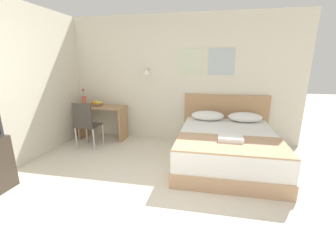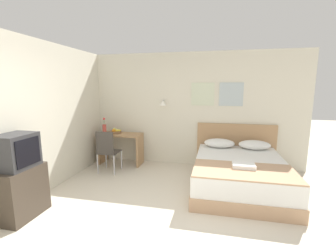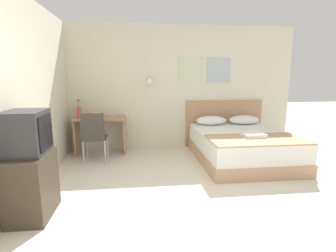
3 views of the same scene
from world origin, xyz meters
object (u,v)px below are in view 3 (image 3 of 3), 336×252
at_px(throw_blanket, 257,139).
at_px(headboard, 223,123).
at_px(pillow_right, 244,120).
at_px(television, 27,133).
at_px(tv_stand, 32,185).
at_px(desk, 101,129).
at_px(desk_chair, 94,134).
at_px(fruit_bowl, 93,115).
at_px(folded_towel_near_foot, 254,135).
at_px(bed, 241,146).
at_px(pillow_left, 211,120).
at_px(flower_vase, 79,112).

bearing_deg(throw_blanket, headboard, 90.00).
height_order(pillow_right, television, television).
bearing_deg(pillow_right, television, -145.05).
height_order(throw_blanket, tv_stand, tv_stand).
height_order(desk, television, television).
relative_size(desk_chair, fruit_bowl, 3.23).
distance_m(folded_towel_near_foot, desk_chair, 2.82).
distance_m(headboard, folded_towel_near_foot, 1.54).
bearing_deg(fruit_bowl, pillow_right, -0.39).
relative_size(pillow_right, tv_stand, 0.89).
bearing_deg(desk, tv_stand, -100.40).
bearing_deg(headboard, throw_blanket, -90.00).
xyz_separation_m(desk, fruit_bowl, (-0.14, 0.02, 0.28)).
xyz_separation_m(desk_chair, television, (-0.41, -1.82, 0.44)).
bearing_deg(folded_towel_near_foot, bed, 91.23).
bearing_deg(television, pillow_right, 34.95).
bearing_deg(bed, folded_towel_near_foot, -88.77).
distance_m(headboard, tv_stand, 4.17).
relative_size(desk, fruit_bowl, 3.50).
distance_m(bed, headboard, 1.11).
xyz_separation_m(headboard, fruit_bowl, (-2.84, -0.25, 0.27)).
relative_size(pillow_left, folded_towel_near_foot, 1.84).
distance_m(headboard, desk, 2.72).
relative_size(desk, flower_vase, 2.66).
xyz_separation_m(bed, tv_stand, (-3.15, -1.65, 0.10)).
bearing_deg(television, folded_towel_near_foot, 20.69).
distance_m(bed, television, 3.63).
bearing_deg(tv_stand, television, 0.00).
xyz_separation_m(bed, desk, (-2.70, 0.80, 0.24)).
bearing_deg(television, pillow_left, 41.47).
height_order(bed, headboard, headboard).
xyz_separation_m(desk, tv_stand, (-0.45, -2.46, -0.14)).
distance_m(desk_chair, television, 1.91).
bearing_deg(desk_chair, television, -102.86).
relative_size(bed, tv_stand, 2.83).
relative_size(desk_chair, television, 1.90).
height_order(pillow_left, tv_stand, tv_stand).
relative_size(bed, flower_vase, 5.48).
xyz_separation_m(headboard, desk, (-2.70, -0.27, -0.01)).
xyz_separation_m(pillow_left, pillow_right, (0.74, 0.00, 0.00)).
xyz_separation_m(bed, throw_blanket, (0.00, -0.61, 0.29)).
relative_size(pillow_right, fruit_bowl, 2.26).
distance_m(pillow_right, desk, 3.07).
bearing_deg(tv_stand, flower_vase, 89.00).
bearing_deg(pillow_right, desk, -179.98).
height_order(pillow_right, desk_chair, desk_chair).
relative_size(pillow_right, desk_chair, 0.70).
bearing_deg(pillow_left, bed, -65.41).
height_order(headboard, television, television).
bearing_deg(television, flower_vase, 89.07).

